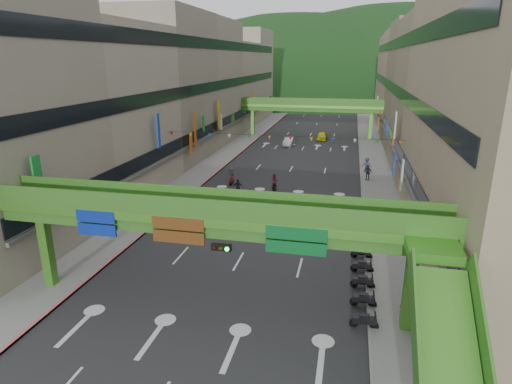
{
  "coord_description": "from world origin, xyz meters",
  "views": [
    {
      "loc": [
        7.35,
        -15.39,
        14.24
      ],
      "look_at": [
        0.0,
        18.0,
        3.5
      ],
      "focal_mm": 30.0,
      "sensor_mm": 36.0,
      "label": 1
    }
  ],
  "objects_px": {
    "scooter_rider_near": "(244,218)",
    "scooter_rider_mid": "(275,182)",
    "car_yellow": "(322,136)",
    "pedestrian_red": "(408,298)",
    "car_silver": "(289,142)",
    "overpass_near": "(223,231)"
  },
  "relations": [
    {
      "from": "scooter_rider_mid",
      "to": "pedestrian_red",
      "type": "xyz_separation_m",
      "value": [
        11.72,
        -21.51,
        -0.24
      ]
    },
    {
      "from": "scooter_rider_near",
      "to": "scooter_rider_mid",
      "type": "distance_m",
      "value": 11.12
    },
    {
      "from": "scooter_rider_near",
      "to": "car_silver",
      "type": "bearing_deg",
      "value": 92.16
    },
    {
      "from": "scooter_rider_mid",
      "to": "pedestrian_red",
      "type": "height_order",
      "value": "scooter_rider_mid"
    },
    {
      "from": "scooter_rider_mid",
      "to": "car_yellow",
      "type": "xyz_separation_m",
      "value": [
        2.93,
        32.87,
        -0.33
      ]
    },
    {
      "from": "scooter_rider_mid",
      "to": "car_yellow",
      "type": "bearing_deg",
      "value": 84.91
    },
    {
      "from": "car_yellow",
      "to": "pedestrian_red",
      "type": "bearing_deg",
      "value": -80.37
    },
    {
      "from": "overpass_near",
      "to": "scooter_rider_mid",
      "type": "bearing_deg",
      "value": 93.22
    },
    {
      "from": "overpass_near",
      "to": "scooter_rider_near",
      "type": "bearing_deg",
      "value": 99.32
    },
    {
      "from": "scooter_rider_near",
      "to": "pedestrian_red",
      "type": "distance_m",
      "value": 16.27
    },
    {
      "from": "car_silver",
      "to": "car_yellow",
      "type": "height_order",
      "value": "car_yellow"
    },
    {
      "from": "overpass_near",
      "to": "scooter_rider_mid",
      "type": "height_order",
      "value": "overpass_near"
    },
    {
      "from": "car_silver",
      "to": "scooter_rider_near",
      "type": "bearing_deg",
      "value": -86.35
    },
    {
      "from": "scooter_rider_near",
      "to": "car_silver",
      "type": "height_order",
      "value": "scooter_rider_near"
    },
    {
      "from": "overpass_near",
      "to": "car_yellow",
      "type": "bearing_deg",
      "value": 88.42
    },
    {
      "from": "scooter_rider_near",
      "to": "scooter_rider_mid",
      "type": "xyz_separation_m",
      "value": [
        0.78,
        11.1,
        0.18
      ]
    },
    {
      "from": "scooter_rider_near",
      "to": "scooter_rider_mid",
      "type": "height_order",
      "value": "scooter_rider_mid"
    },
    {
      "from": "car_yellow",
      "to": "pedestrian_red",
      "type": "distance_m",
      "value": 55.09
    },
    {
      "from": "car_silver",
      "to": "car_yellow",
      "type": "bearing_deg",
      "value": 53.6
    },
    {
      "from": "overpass_near",
      "to": "scooter_rider_mid",
      "type": "distance_m",
      "value": 24.51
    },
    {
      "from": "scooter_rider_mid",
      "to": "overpass_near",
      "type": "bearing_deg",
      "value": -86.78
    },
    {
      "from": "overpass_near",
      "to": "scooter_rider_near",
      "type": "height_order",
      "value": "overpass_near"
    }
  ]
}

